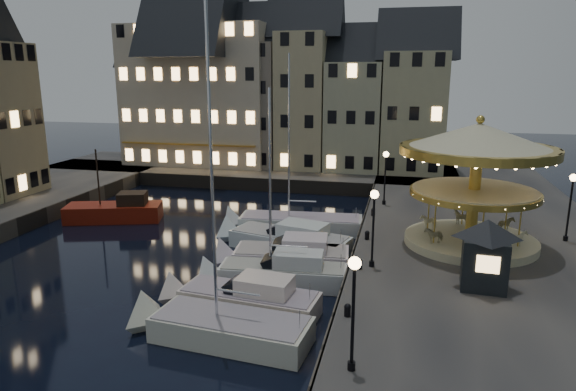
% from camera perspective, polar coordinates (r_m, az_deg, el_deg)
% --- Properties ---
extents(ground, '(160.00, 160.00, 0.00)m').
position_cam_1_polar(ground, '(28.83, -5.61, -9.77)').
color(ground, black).
rests_on(ground, ground).
extents(quay_east, '(16.00, 56.00, 1.30)m').
position_cam_1_polar(quay_east, '(33.27, 21.67, -6.26)').
color(quay_east, '#474442').
rests_on(quay_east, ground).
extents(quay_north, '(44.00, 12.00, 1.30)m').
position_cam_1_polar(quay_north, '(56.61, -4.32, 2.62)').
color(quay_north, '#474442').
rests_on(quay_north, ground).
extents(quaywall_e, '(0.15, 44.00, 1.30)m').
position_cam_1_polar(quaywall_e, '(32.95, 7.75, -5.58)').
color(quaywall_e, '#47423A').
rests_on(quaywall_e, ground).
extents(quaywall_n, '(48.00, 0.15, 1.30)m').
position_cam_1_polar(quaywall_n, '(50.42, -4.17, 1.26)').
color(quaywall_n, '#47423A').
rests_on(quaywall_n, ground).
extents(streetlamp_a, '(0.44, 0.44, 4.17)m').
position_cam_1_polar(streetlamp_a, '(17.71, 7.30, -11.19)').
color(streetlamp_a, black).
rests_on(streetlamp_a, quay_east).
extents(streetlamp_b, '(0.44, 0.44, 4.17)m').
position_cam_1_polar(streetlamp_b, '(27.10, 9.49, -2.41)').
color(streetlamp_b, black).
rests_on(streetlamp_b, quay_east).
extents(streetlamp_c, '(0.44, 0.44, 4.17)m').
position_cam_1_polar(streetlamp_c, '(40.24, 10.76, 2.79)').
color(streetlamp_c, black).
rests_on(streetlamp_c, quay_east).
extents(streetlamp_d, '(0.44, 0.44, 4.17)m').
position_cam_1_polar(streetlamp_d, '(35.25, 28.93, -0.22)').
color(streetlamp_d, black).
rests_on(streetlamp_d, quay_east).
extents(bollard_a, '(0.30, 0.30, 0.57)m').
position_cam_1_polar(bollard_a, '(22.39, 6.63, -12.46)').
color(bollard_a, black).
rests_on(bollard_a, quay_east).
extents(bollard_b, '(0.30, 0.30, 0.57)m').
position_cam_1_polar(bollard_b, '(27.42, 7.96, -7.48)').
color(bollard_b, black).
rests_on(bollard_b, quay_east).
extents(bollard_c, '(0.30, 0.30, 0.57)m').
position_cam_1_polar(bollard_c, '(32.13, 8.78, -4.33)').
color(bollard_c, black).
rests_on(bollard_c, quay_east).
extents(bollard_d, '(0.30, 0.30, 0.57)m').
position_cam_1_polar(bollard_d, '(37.39, 9.44, -1.78)').
color(bollard_d, black).
rests_on(bollard_d, quay_east).
extents(townhouse_na, '(5.50, 8.00, 12.80)m').
position_cam_1_polar(townhouse_na, '(61.91, -14.25, 9.84)').
color(townhouse_na, gray).
rests_on(townhouse_na, quay_north).
extents(townhouse_nb, '(6.16, 8.00, 13.80)m').
position_cam_1_polar(townhouse_nb, '(59.60, -9.53, 10.42)').
color(townhouse_nb, gray).
rests_on(townhouse_nb, quay_north).
extents(townhouse_nc, '(6.82, 8.00, 14.80)m').
position_cam_1_polar(townhouse_nc, '(57.55, -3.86, 10.97)').
color(townhouse_nc, gray).
rests_on(townhouse_nc, quay_north).
extents(townhouse_nd, '(5.50, 8.00, 15.80)m').
position_cam_1_polar(townhouse_nd, '(56.13, 1.87, 11.43)').
color(townhouse_nd, tan).
rests_on(townhouse_nd, quay_north).
extents(townhouse_ne, '(6.16, 8.00, 12.80)m').
position_cam_1_polar(townhouse_ne, '(55.41, 7.47, 9.74)').
color(townhouse_ne, '#A8A787').
rests_on(townhouse_ne, quay_north).
extents(townhouse_nf, '(6.82, 8.00, 13.80)m').
position_cam_1_polar(townhouse_nf, '(55.12, 13.85, 9.97)').
color(townhouse_nf, tan).
rests_on(townhouse_nf, quay_north).
extents(hotel_corner, '(17.60, 9.00, 16.80)m').
position_cam_1_polar(hotel_corner, '(59.53, -9.54, 11.86)').
color(hotel_corner, beige).
rests_on(hotel_corner, quay_north).
extents(motorboat_a, '(7.99, 3.35, 13.29)m').
position_cam_1_polar(motorboat_a, '(23.27, -7.63, -14.38)').
color(motorboat_a, beige).
rests_on(motorboat_a, ground).
extents(motorboat_b, '(7.86, 3.00, 2.15)m').
position_cam_1_polar(motorboat_b, '(25.52, -5.17, -11.41)').
color(motorboat_b, silver).
rests_on(motorboat_b, ground).
extents(motorboat_c, '(8.04, 2.65, 10.62)m').
position_cam_1_polar(motorboat_c, '(28.37, -1.37, -8.63)').
color(motorboat_c, silver).
rests_on(motorboat_c, ground).
extents(motorboat_d, '(7.88, 3.36, 2.15)m').
position_cam_1_polar(motorboat_d, '(30.85, -0.37, -6.82)').
color(motorboat_d, silver).
rests_on(motorboat_d, ground).
extents(motorboat_e, '(8.97, 4.65, 2.15)m').
position_cam_1_polar(motorboat_e, '(33.85, -0.40, -4.93)').
color(motorboat_e, silver).
rests_on(motorboat_e, ground).
extents(motorboat_f, '(9.98, 3.38, 13.22)m').
position_cam_1_polar(motorboat_f, '(37.70, 0.55, -3.16)').
color(motorboat_f, silver).
rests_on(motorboat_f, ground).
extents(red_fishing_boat, '(7.62, 4.53, 5.86)m').
position_cam_1_polar(red_fishing_boat, '(42.44, -18.55, -1.74)').
color(red_fishing_boat, maroon).
rests_on(red_fishing_boat, ground).
extents(carousel, '(8.81, 8.81, 7.71)m').
position_cam_1_polar(carousel, '(31.56, 20.27, 3.59)').
color(carousel, beige).
rests_on(carousel, quay_east).
extents(ticket_kiosk, '(3.28, 3.28, 3.84)m').
position_cam_1_polar(ticket_kiosk, '(26.06, 21.17, -4.82)').
color(ticket_kiosk, black).
rests_on(ticket_kiosk, quay_east).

